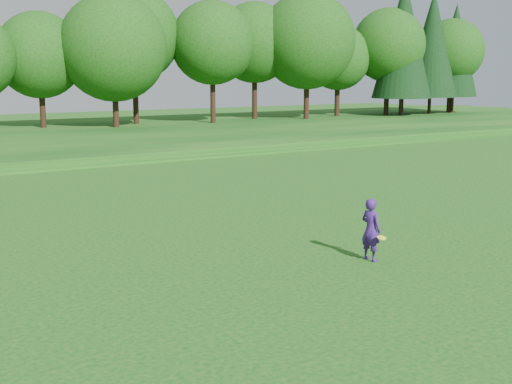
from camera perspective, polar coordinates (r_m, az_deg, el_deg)
ground at (r=15.88m, az=-3.92°, el=-7.21°), size 140.00×140.00×0.00m
walking_path at (r=34.42m, az=-20.10°, el=1.78°), size 130.00×1.60×0.04m
woman at (r=16.97m, az=10.17°, el=-3.31°), size 0.47×0.90×1.65m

